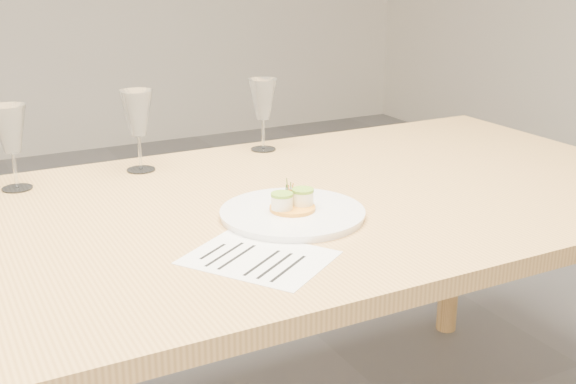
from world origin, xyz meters
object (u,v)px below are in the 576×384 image
wine_glass_1 (10,131)px  wine_glass_2 (137,115)px  dining_table (186,246)px  wine_glass_3 (263,101)px  dinner_plate (293,212)px  recipe_sheet (259,258)px

wine_glass_1 → wine_glass_2: bearing=2.3°
dining_table → wine_glass_1: bearing=128.2°
wine_glass_1 → wine_glass_3: 0.67m
dining_table → wine_glass_3: 0.60m
dinner_plate → wine_glass_2: wine_glass_2 is taller
dining_table → wine_glass_1: wine_glass_1 is taller
wine_glass_1 → wine_glass_2: size_ratio=0.97×
dining_table → wine_glass_3: (0.39, 0.41, 0.21)m
wine_glass_1 → wine_glass_3: size_ratio=1.00×
recipe_sheet → wine_glass_1: (-0.33, 0.63, 0.14)m
wine_glass_3 → wine_glass_2: bearing=-174.4°
dining_table → wine_glass_2: size_ratio=11.56×
wine_glass_2 → dining_table: bearing=-92.8°
wine_glass_1 → wine_glass_2: wine_glass_2 is taller
recipe_sheet → wine_glass_2: 0.66m
wine_glass_3 → wine_glass_1: bearing=-175.9°
wine_glass_1 → wine_glass_3: (0.67, 0.05, 0.00)m
wine_glass_2 → dinner_plate: bearing=-69.4°
recipe_sheet → dinner_plate: bearing=12.1°
recipe_sheet → wine_glass_3: wine_glass_3 is taller
wine_glass_2 → recipe_sheet: bearing=-87.9°
recipe_sheet → wine_glass_1: size_ratio=1.57×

